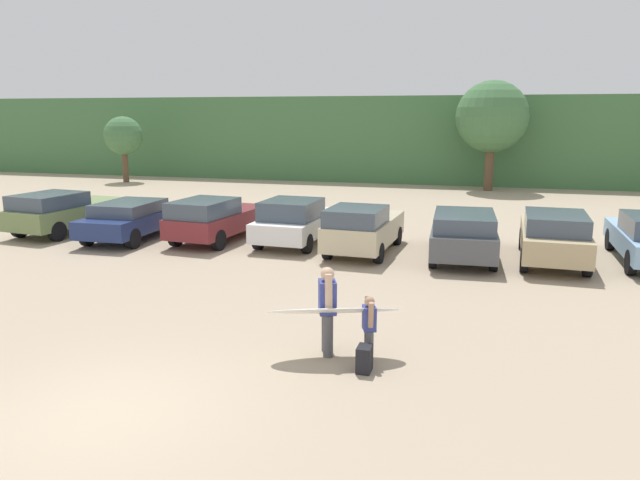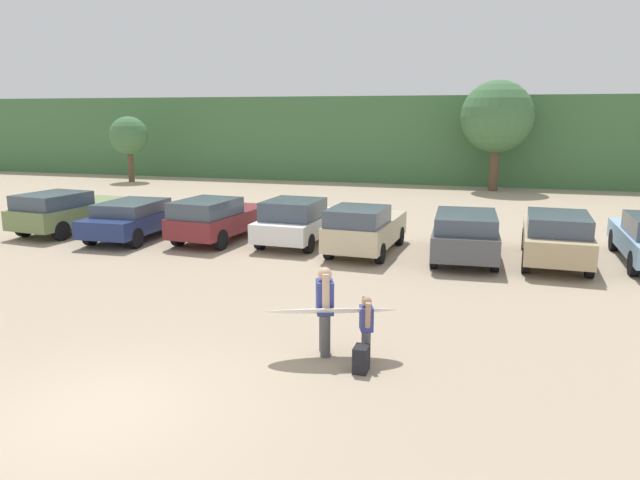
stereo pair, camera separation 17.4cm
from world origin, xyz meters
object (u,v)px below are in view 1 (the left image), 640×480
(surfboard_white, at_px, (334,311))
(backpack_dropped, at_px, (364,359))
(parked_car_champagne, at_px, (363,228))
(parked_car_maroon, at_px, (215,218))
(parked_car_navy, at_px, (133,218))
(parked_car_dark_gray, at_px, (463,233))
(person_child, at_px, (369,324))
(parked_car_olive_green, at_px, (65,211))
(parked_car_tan, at_px, (554,235))
(parked_car_white, at_px, (296,221))
(person_adult, at_px, (327,305))

(surfboard_white, height_order, backpack_dropped, surfboard_white)
(parked_car_champagne, bearing_deg, parked_car_maroon, 89.02)
(parked_car_navy, bearing_deg, parked_car_dark_gray, -90.95)
(parked_car_maroon, distance_m, person_child, 11.01)
(parked_car_olive_green, distance_m, parked_car_navy, 2.99)
(parked_car_maroon, height_order, person_child, parked_car_maroon)
(parked_car_olive_green, distance_m, backpack_dropped, 15.71)
(parked_car_dark_gray, relative_size, backpack_dropped, 10.29)
(parked_car_maroon, relative_size, surfboard_white, 1.82)
(parked_car_champagne, distance_m, parked_car_tan, 5.61)
(parked_car_maroon, xyz_separation_m, person_child, (6.99, -8.51, -0.13))
(backpack_dropped, bearing_deg, parked_car_white, 114.31)
(parked_car_navy, relative_size, person_child, 3.92)
(parked_car_tan, relative_size, person_child, 3.95)
(parked_car_olive_green, height_order, parked_car_navy, parked_car_olive_green)
(surfboard_white, bearing_deg, backpack_dropped, 125.12)
(surfboard_white, bearing_deg, parked_car_maroon, -72.33)
(parked_car_champagne, bearing_deg, person_child, -164.45)
(person_child, bearing_deg, parked_car_white, -85.25)
(parked_car_champagne, xyz_separation_m, backpack_dropped, (1.81, -8.63, -0.57))
(parked_car_champagne, bearing_deg, surfboard_white, -168.81)
(parked_car_navy, bearing_deg, surfboard_white, -132.72)
(parked_car_white, xyz_separation_m, parked_car_dark_gray, (5.49, -0.67, 0.01))
(person_child, bearing_deg, parked_car_dark_gray, -119.36)
(surfboard_white, distance_m, backpack_dropped, 1.03)
(person_child, relative_size, surfboard_white, 0.48)
(parked_car_champagne, height_order, surfboard_white, parked_car_champagne)
(parked_car_white, height_order, parked_car_tan, parked_car_white)
(parked_car_dark_gray, bearing_deg, person_adult, 163.08)
(parked_car_olive_green, relative_size, parked_car_tan, 1.03)
(parked_car_olive_green, height_order, parked_car_dark_gray, parked_car_olive_green)
(parked_car_white, height_order, backpack_dropped, parked_car_white)
(parked_car_white, xyz_separation_m, surfboard_white, (3.59, -8.93, 0.09))
(person_adult, relative_size, surfboard_white, 0.66)
(parked_car_white, relative_size, person_child, 3.66)
(parked_car_dark_gray, xyz_separation_m, backpack_dropped, (-1.24, -8.73, -0.57))
(parked_car_white, distance_m, parked_car_champagne, 2.56)
(parked_car_white, xyz_separation_m, parked_car_champagne, (2.44, -0.77, 0.02))
(parked_car_navy, relative_size, backpack_dropped, 10.24)
(parked_car_navy, bearing_deg, parked_car_white, -83.83)
(parked_car_olive_green, xyz_separation_m, backpack_dropped, (12.92, -8.92, -0.58))
(parked_car_olive_green, distance_m, person_adult, 14.71)
(person_adult, bearing_deg, surfboard_white, 123.76)
(parked_car_champagne, bearing_deg, parked_car_tan, -83.97)
(parked_car_white, bearing_deg, person_adult, -156.23)
(parked_car_champagne, distance_m, parked_car_dark_gray, 3.05)
(parked_car_white, bearing_deg, parked_car_dark_gray, -94.52)
(parked_car_maroon, distance_m, parked_car_tan, 10.80)
(parked_car_olive_green, distance_m, person_child, 15.40)
(parked_car_maroon, height_order, backpack_dropped, parked_car_maroon)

